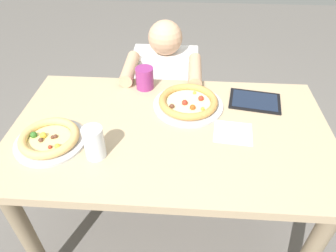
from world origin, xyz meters
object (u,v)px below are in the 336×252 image
Objects in this scene: drink_cup_colored at (145,78)px; diner_seated at (166,99)px; pizza_far at (188,102)px; pizza_near at (49,139)px; tablet at (255,101)px; water_cup_clear at (94,142)px.

diner_seated is at bearing 77.51° from drink_cup_colored.
pizza_far is 2.98× the size of drink_cup_colored.
pizza_near is 0.95m from diner_seated.
pizza_far is (0.56, 0.29, -0.00)m from pizza_near.
pizza_far reaches higher than tablet.
pizza_near is 0.95m from tablet.
pizza_near is 2.59× the size of drink_cup_colored.
pizza_far is at bearing -33.55° from drink_cup_colored.
pizza_near is at bearing -152.41° from pizza_far.
pizza_far is at bearing 27.59° from pizza_near.
pizza_far is at bearing -73.83° from diner_seated.
water_cup_clear is at bearing -148.77° from tablet.
tablet is at bearing 10.26° from pizza_far.
drink_cup_colored reaches higher than pizza_far.
tablet is (0.88, 0.35, -0.02)m from pizza_near.
pizza_near is 0.55m from drink_cup_colored.
water_cup_clear is (-0.35, -0.35, 0.05)m from pizza_far.
drink_cup_colored is 0.55m from tablet.
tablet is (0.32, 0.06, -0.02)m from pizza_far.
pizza_near is 0.30× the size of diner_seated.
diner_seated reaches higher than drink_cup_colored.
water_cup_clear is 0.50× the size of tablet.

